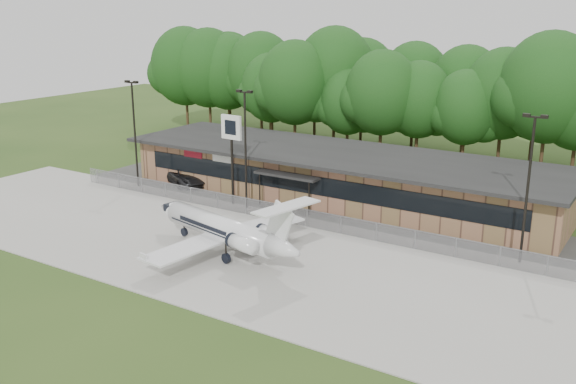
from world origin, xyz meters
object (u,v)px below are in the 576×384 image
Objects in this scene: business_jet at (226,231)px; pole_sign at (231,137)px; terminal at (339,174)px; suv at (185,175)px.

business_jet is 1.88× the size of pole_sign.
terminal is 16.94m from business_jet.
pole_sign is (-6.86, 9.79, 4.28)m from business_jet.
pole_sign reaches higher than business_jet.
business_jet is (0.18, -16.93, -0.37)m from terminal.
pole_sign is at bearing 137.36° from business_jet.
terminal is at bearing 50.61° from pole_sign.
suv is 0.81× the size of pole_sign.
business_jet reaches higher than suv.
terminal is at bearing -48.91° from suv.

